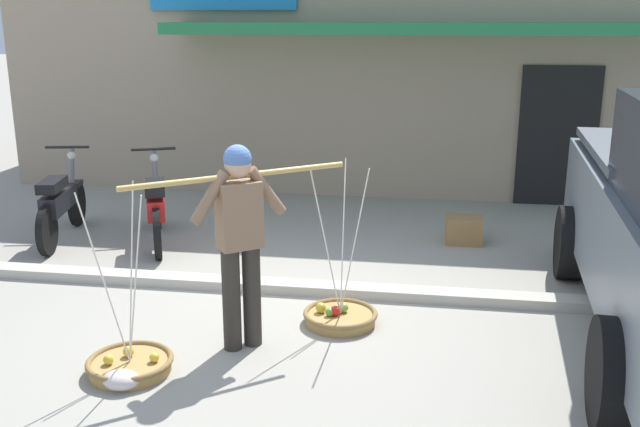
# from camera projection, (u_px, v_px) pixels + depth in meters

# --- Properties ---
(ground_plane) EXTENTS (90.00, 90.00, 0.00)m
(ground_plane) POSITION_uv_depth(u_px,v_px,m) (273.00, 320.00, 6.43)
(ground_plane) COLOR #9E998C
(sidewalk_curb) EXTENTS (20.00, 0.24, 0.10)m
(sidewalk_curb) POSITION_uv_depth(u_px,v_px,m) (288.00, 287.00, 7.08)
(sidewalk_curb) COLOR #BAB4A5
(sidewalk_curb) RESTS_ON ground
(fruit_vendor) EXTENTS (1.51, 1.19, 1.70)m
(fruit_vendor) POSITION_uv_depth(u_px,v_px,m) (240.00, 233.00, 5.66)
(fruit_vendor) COLOR #2D2823
(fruit_vendor) RESTS_ON ground
(fruit_basket_left_side) EXTENTS (0.67, 0.67, 1.45)m
(fruit_basket_left_side) POSITION_uv_depth(u_px,v_px,m) (130.00, 363.00, 5.46)
(fruit_basket_left_side) COLOR #B2894C
(fruit_basket_left_side) RESTS_ON ground
(fruit_basket_right_side) EXTENTS (0.67, 0.67, 1.45)m
(fruit_basket_right_side) POSITION_uv_depth(u_px,v_px,m) (340.00, 316.00, 6.33)
(fruit_basket_right_side) COLOR #B2894C
(fruit_basket_right_side) RESTS_ON ground
(motorcycle_nearest_shop) EXTENTS (0.59, 1.80, 1.09)m
(motorcycle_nearest_shop) POSITION_uv_depth(u_px,v_px,m) (61.00, 204.00, 8.64)
(motorcycle_nearest_shop) COLOR black
(motorcycle_nearest_shop) RESTS_ON ground
(motorcycle_second_in_row) EXTENTS (0.79, 1.72, 1.09)m
(motorcycle_second_in_row) POSITION_uv_depth(u_px,v_px,m) (156.00, 207.00, 8.51)
(motorcycle_second_in_row) COLOR black
(motorcycle_second_in_row) RESTS_ON ground
(storefront_building) EXTENTS (13.00, 6.00, 4.20)m
(storefront_building) POSITION_uv_depth(u_px,v_px,m) (426.00, 49.00, 12.54)
(storefront_building) COLOR tan
(storefront_building) RESTS_ON ground
(plastic_litter_bag) EXTENTS (0.28, 0.22, 0.14)m
(plastic_litter_bag) POSITION_uv_depth(u_px,v_px,m) (121.00, 380.00, 5.22)
(plastic_litter_bag) COLOR silver
(plastic_litter_bag) RESTS_ON ground
(wooden_crate) EXTENTS (0.44, 0.36, 0.32)m
(wooden_crate) POSITION_uv_depth(u_px,v_px,m) (464.00, 230.00, 8.60)
(wooden_crate) COLOR olive
(wooden_crate) RESTS_ON ground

